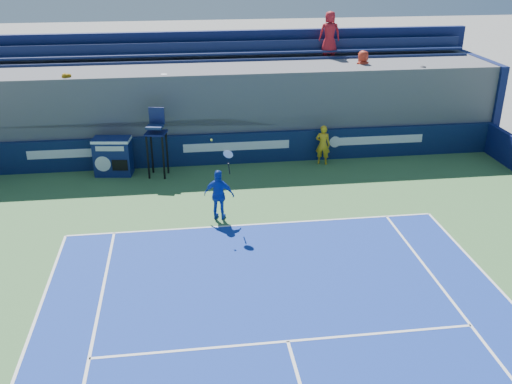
{
  "coord_description": "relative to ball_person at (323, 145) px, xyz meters",
  "views": [
    {
      "loc": [
        -1.96,
        -3.19,
        7.82
      ],
      "look_at": [
        0.0,
        11.5,
        1.25
      ],
      "focal_mm": 40.0,
      "sensor_mm": 36.0,
      "label": 1
    }
  ],
  "objects": [
    {
      "name": "back_hoarding",
      "position": [
        -3.22,
        0.51,
        -0.17
      ],
      "size": [
        20.4,
        0.21,
        1.2
      ],
      "color": "#0B1A40",
      "rests_on": "ground"
    },
    {
      "name": "umpire_chair",
      "position": [
        -6.13,
        -0.37,
        0.76
      ],
      "size": [
        0.84,
        0.84,
        2.48
      ],
      "color": "black",
      "rests_on": "ground"
    },
    {
      "name": "tennis_player",
      "position": [
        -4.21,
        -4.15,
        0.04
      ],
      "size": [
        1.0,
        0.68,
        2.57
      ],
      "color": "#163BB6",
      "rests_on": "apron"
    },
    {
      "name": "stadium_seating",
      "position": [
        -3.21,
        2.56,
        1.07
      ],
      "size": [
        21.0,
        4.05,
        5.18
      ],
      "color": "#59595F",
      "rests_on": "ground"
    },
    {
      "name": "ball_person",
      "position": [
        0.0,
        0.0,
        0.0
      ],
      "size": [
        0.65,
        0.54,
        1.52
      ],
      "primitive_type": "imported",
      "rotation": [
        0.0,
        0.0,
        2.78
      ],
      "color": "gold",
      "rests_on": "apron"
    },
    {
      "name": "match_clock",
      "position": [
        -7.73,
        -0.05,
        -0.03
      ],
      "size": [
        1.4,
        0.88,
        1.4
      ],
      "color": "#101C50",
      "rests_on": "ground"
    }
  ]
}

